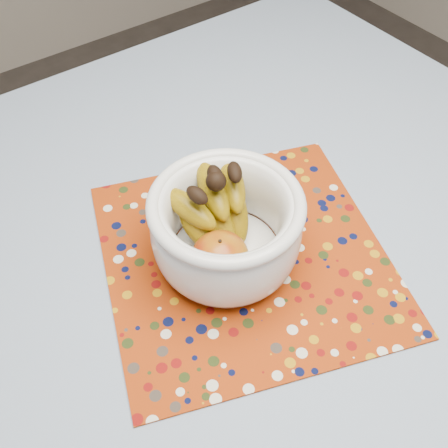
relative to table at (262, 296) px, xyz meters
The scene contains 4 objects.
table is the anchor object (origin of this frame).
tablecloth 0.08m from the table, ahead, with size 1.32×1.32×0.01m, color slate.
placemat 0.09m from the table, 116.56° to the left, with size 0.42×0.42×0.00m, color #8C2B07.
fruit_bowl 0.18m from the table, 130.41° to the left, with size 0.22×0.22×0.16m.
Camera 1 is at (-0.33, -0.34, 1.41)m, focal length 42.00 mm.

